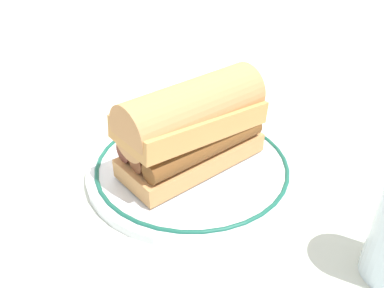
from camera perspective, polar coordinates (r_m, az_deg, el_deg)
ground_plane at (r=0.56m, az=-2.42°, el=-4.58°), size 1.50×1.50×0.00m
plate at (r=0.56m, az=-0.00°, el=-3.17°), size 0.29×0.29×0.01m
sausage_sandwich at (r=0.53m, az=-0.00°, el=2.68°), size 0.21×0.15×0.12m
butter_knife at (r=0.74m, az=8.38°, el=5.81°), size 0.09×0.14×0.01m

